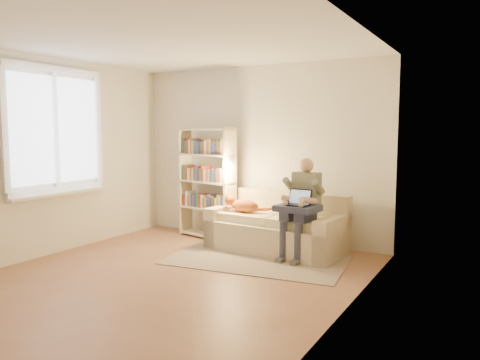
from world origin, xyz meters
The scene contains 13 objects.
floor centered at (0.00, 0.00, 0.00)m, with size 4.50×4.50×0.00m, color brown.
ceiling centered at (0.00, 0.00, 2.60)m, with size 4.00×4.50×0.02m, color white.
wall_left centered at (-2.00, 0.00, 1.30)m, with size 0.02×4.50×2.60m, color silver.
wall_right centered at (2.00, 0.00, 1.30)m, with size 0.02×4.50×2.60m, color silver.
wall_back centered at (0.00, 2.25, 1.30)m, with size 4.00×0.02×2.60m, color silver.
window centered at (-1.95, 0.20, 1.38)m, with size 0.12×1.52×1.69m.
sofa centered at (0.54, 1.74, 0.29)m, with size 1.92×1.00×0.79m.
person centered at (0.98, 1.56, 0.73)m, with size 0.39×0.58×1.29m.
cat centered at (0.08, 1.66, 0.60)m, with size 0.63×0.25×0.23m.
blanket centered at (0.91, 1.45, 0.67)m, with size 0.51×0.42×0.08m, color #272C45.
laptop centered at (0.91, 1.46, 0.75)m, with size 0.32×0.27×0.26m.
bookshelf centered at (-0.71, 1.90, 0.93)m, with size 1.11×0.53×1.69m.
rug centered at (0.53, 1.16, 0.01)m, with size 2.21×1.31×0.01m, color gray.
Camera 1 is at (3.20, -4.00, 1.64)m, focal length 35.00 mm.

